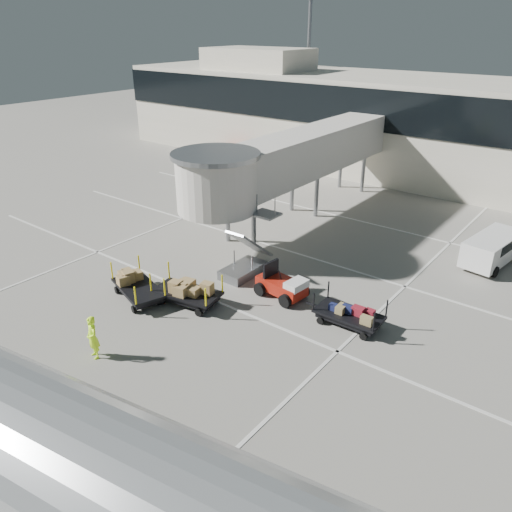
% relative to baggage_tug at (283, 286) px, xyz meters
% --- Properties ---
extents(ground, '(140.00, 140.00, 0.00)m').
position_rel_baggage_tug_xyz_m(ground, '(-1.60, -4.36, -0.60)').
color(ground, gray).
rests_on(ground, ground).
extents(lane_markings, '(40.00, 30.00, 0.02)m').
position_rel_baggage_tug_xyz_m(lane_markings, '(-2.27, 4.97, -0.59)').
color(lane_markings, silver).
rests_on(lane_markings, ground).
extents(terminal, '(64.00, 12.11, 15.20)m').
position_rel_baggage_tug_xyz_m(terminal, '(-1.95, 25.58, 3.51)').
color(terminal, beige).
rests_on(terminal, ground).
extents(jet_bridge, '(5.70, 20.40, 6.03)m').
position_rel_baggage_tug_xyz_m(jet_bridge, '(-5.57, 7.90, 3.69)').
color(jet_bridge, beige).
rests_on(jet_bridge, ground).
extents(baggage_tug, '(2.63, 1.83, 1.64)m').
position_rel_baggage_tug_xyz_m(baggage_tug, '(0.00, 0.00, 0.00)').
color(baggage_tug, maroon).
rests_on(baggage_tug, ground).
extents(suitcase_cart, '(3.69, 1.56, 1.44)m').
position_rel_baggage_tug_xyz_m(suitcase_cart, '(3.76, -0.30, -0.11)').
color(suitcase_cart, black).
rests_on(suitcase_cart, ground).
extents(box_cart_near, '(4.05, 2.15, 1.55)m').
position_rel_baggage_tug_xyz_m(box_cart_near, '(-3.34, -3.31, 0.00)').
color(box_cart_near, black).
rests_on(box_cart_near, ground).
extents(box_cart_far, '(3.99, 2.50, 1.54)m').
position_rel_baggage_tug_xyz_m(box_cart_far, '(-5.43, -4.48, -0.03)').
color(box_cart_far, black).
rests_on(box_cart_far, ground).
extents(ground_worker, '(0.76, 0.60, 1.85)m').
position_rel_baggage_tug_xyz_m(ground_worker, '(-3.19, -8.63, 0.33)').
color(ground_worker, '#C0FF1A').
rests_on(ground_worker, ground).
extents(minivan, '(2.44, 4.58, 1.66)m').
position_rel_baggage_tug_xyz_m(minivan, '(7.09, 10.22, 0.40)').
color(minivan, silver).
rests_on(minivan, ground).
extents(belt_loader, '(4.16, 2.41, 1.89)m').
position_rel_baggage_tug_xyz_m(belt_loader, '(-18.58, 18.80, 0.12)').
color(belt_loader, maroon).
rests_on(belt_loader, ground).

